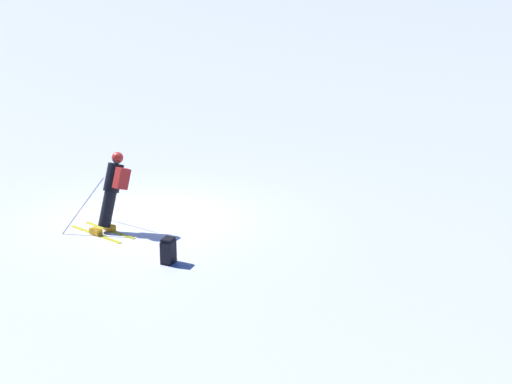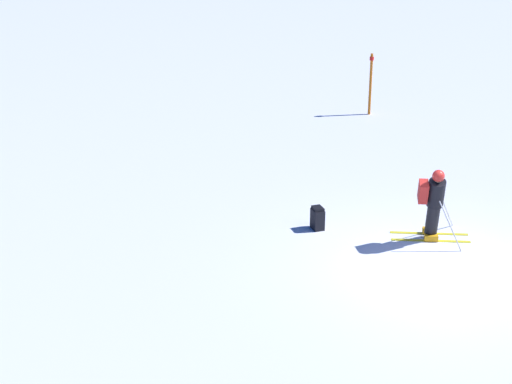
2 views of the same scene
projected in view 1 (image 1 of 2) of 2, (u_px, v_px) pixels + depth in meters
The scene contains 3 objects.
ground_plane at pixel (150, 218), 19.00m from camera, with size 300.00×300.00×0.00m, color white.
skier at pixel (112, 188), 17.98m from camera, with size 1.29×1.62×1.71m.
spare_backpack at pixel (168, 251), 16.31m from camera, with size 0.36×0.32×0.50m.
Camera 1 is at (11.73, 13.92, 5.95)m, focal length 60.00 mm.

